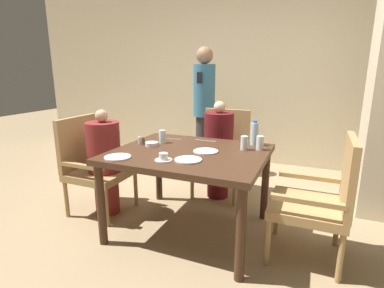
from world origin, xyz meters
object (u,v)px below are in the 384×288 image
Objects in this scene: chair_left_side at (93,163)px; plate_dessert_center at (206,151)px; plate_main_left at (188,160)px; plate_main_right at (118,157)px; chair_right_side at (322,197)px; diner_in_left_chair at (105,161)px; diner_in_far_chair at (219,149)px; water_bottle at (254,134)px; standing_host at (204,107)px; teacup_with_saucer at (163,158)px; glass_tall_near at (244,143)px; glass_tall_far at (260,143)px; chair_far_side at (222,150)px; bowl_small at (152,144)px; glass_tall_mid at (162,137)px.

chair_left_side is 4.60× the size of plate_dessert_center.
plate_main_left and plate_main_right have the same top height.
chair_left_side is at bearing 180.00° from chair_right_side.
plate_main_right is at bearing -40.88° from diner_in_left_chair.
diner_in_far_chair reaches higher than chair_right_side.
water_bottle reaches higher than plate_main_right.
standing_host is 1.44m from water_bottle.
standing_host reaches higher than plate_dessert_center.
standing_host is (-1.52, 1.54, 0.41)m from chair_right_side.
glass_tall_near is at bearing 48.07° from teacup_with_saucer.
teacup_with_saucer is 1.12× the size of glass_tall_far.
chair_far_side reaches higher than teacup_with_saucer.
chair_right_side is 1.48m from bowl_small.
plate_main_left is 1.73× the size of glass_tall_mid.
glass_tall_near is 1.00× the size of glass_tall_mid.
chair_far_side reaches higher than glass_tall_near.
chair_left_side and chair_far_side have the same top height.
glass_tall_mid reaches higher than plate_main_left.
diner_in_left_chair reaches higher than water_bottle.
chair_right_side is 0.66m from glass_tall_far.
glass_tall_near is (1.33, 0.22, 0.26)m from diner_in_left_chair.
chair_left_side reaches higher than teacup_with_saucer.
plate_main_right is 1.24m from water_bottle.
plate_dessert_center is 0.48m from glass_tall_far.
chair_right_side reaches higher than teacup_with_saucer.
water_bottle is (0.86, 0.40, 0.09)m from bowl_small.
chair_far_side is 1.25m from plate_main_left.
diner_in_far_chair is 1.13× the size of chair_right_side.
diner_in_left_chair is 1.09× the size of chair_far_side.
glass_tall_far is (0.55, -0.69, 0.30)m from chair_far_side.
chair_left_side is 1.00× the size of chair_far_side.
glass_tall_mid is at bearing -173.28° from glass_tall_far.
plate_dessert_center is 0.91× the size of water_bottle.
diner_in_far_chair reaches higher than plate_main_right.
glass_tall_near is (0.32, 0.48, 0.05)m from plate_main_left.
water_bottle is (0.47, -0.55, 0.34)m from chair_far_side.
diner_in_left_chair is 0.66m from plate_main_right.
diner_in_left_chair is at bearing 158.60° from teacup_with_saucer.
plate_dessert_center is at bearing 82.07° from plate_main_left.
diner_in_far_chair is 0.82m from plate_dessert_center.
glass_tall_near is at bearing 34.67° from plate_dessert_center.
teacup_with_saucer is (0.37, 0.08, 0.02)m from plate_main_right.
plate_main_right is at bearing -137.70° from water_bottle.
chair_right_side reaches higher than bowl_small.
standing_host is (0.62, 1.54, 0.41)m from chair_left_side.
glass_tall_far reaches higher than bowl_small.
bowl_small is at bearing -179.84° from plate_dessert_center.
standing_host is 8.12× the size of plate_main_left.
plate_dessert_center is at bearing -80.09° from diner_in_far_chair.
bowl_small reaches higher than plate_dessert_center.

